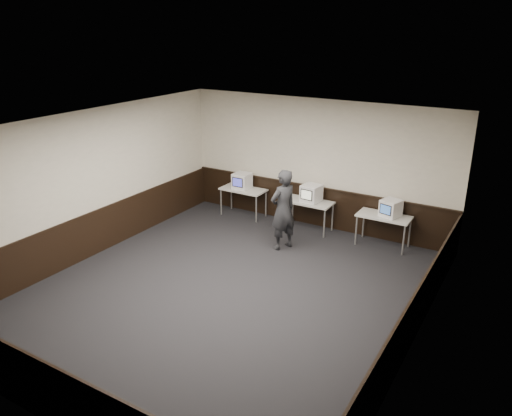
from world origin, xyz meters
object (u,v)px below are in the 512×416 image
(desk_left, at_px, (243,191))
(emac_right, at_px, (391,208))
(emac_left, at_px, (242,181))
(emac_center, at_px, (311,193))
(person, at_px, (283,210))
(desk_right, at_px, (384,218))
(desk_center, at_px, (308,204))

(desk_left, distance_m, emac_right, 3.93)
(desk_left, relative_size, emac_left, 2.60)
(emac_center, bearing_deg, person, -88.04)
(desk_left, relative_size, emac_center, 2.41)
(emac_center, relative_size, emac_right, 0.98)
(desk_left, xyz_separation_m, emac_center, (1.96, 0.00, 0.29))
(desk_right, relative_size, person, 0.64)
(desk_center, distance_m, emac_right, 2.04)
(desk_left, height_order, emac_left, emac_left)
(emac_left, bearing_deg, desk_center, -0.93)
(person, bearing_deg, emac_right, 145.24)
(desk_left, xyz_separation_m, desk_right, (3.80, 0.00, 0.00))
(emac_left, distance_m, emac_center, 2.00)
(desk_left, relative_size, person, 0.64)
(desk_center, height_order, emac_right, emac_right)
(desk_center, relative_size, desk_right, 1.00)
(desk_left, relative_size, desk_right, 1.00)
(emac_center, height_order, emac_right, emac_center)
(desk_right, distance_m, emac_center, 1.86)
(desk_right, distance_m, emac_left, 3.85)
(desk_left, height_order, emac_center, emac_center)
(desk_center, relative_size, emac_left, 2.60)
(person, bearing_deg, desk_right, 146.56)
(desk_right, distance_m, emac_right, 0.30)
(desk_center, bearing_deg, emac_left, -179.97)
(desk_center, xyz_separation_m, emac_center, (0.06, 0.00, 0.29))
(desk_right, xyz_separation_m, emac_right, (0.12, 0.02, 0.27))
(emac_left, xyz_separation_m, emac_center, (2.00, 0.01, 0.00))
(emac_left, relative_size, emac_right, 0.91)
(desk_left, bearing_deg, desk_center, 0.00)
(desk_center, height_order, emac_center, emac_center)
(desk_left, distance_m, emac_center, 1.98)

